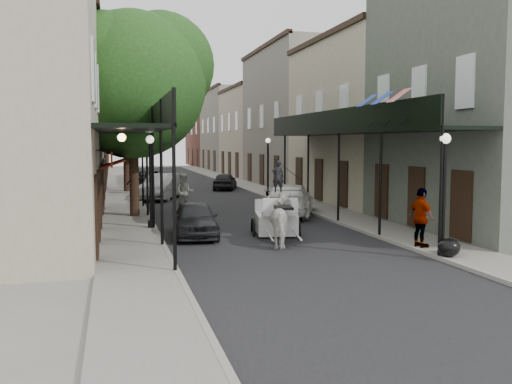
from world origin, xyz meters
TOP-DOWN VIEW (x-y plane):
  - ground at (0.00, 0.00)m, footprint 140.00×140.00m
  - road at (0.00, 20.00)m, footprint 8.00×90.00m
  - sidewalk_left at (-5.00, 20.00)m, footprint 2.20×90.00m
  - sidewalk_right at (5.00, 20.00)m, footprint 2.20×90.00m
  - building_row_left at (-8.60, 30.00)m, footprint 5.00×80.00m
  - building_row_right at (8.60, 30.00)m, footprint 5.00×80.00m
  - gallery_left at (-4.79, 6.98)m, footprint 2.20×18.05m
  - gallery_right at (4.79, 6.98)m, footprint 2.20×18.05m
  - tree_near at (-4.20, 10.18)m, footprint 7.31×6.80m
  - tree_far at (-4.25, 24.18)m, footprint 6.45×6.00m
  - lamppost_right_near at (4.10, -2.00)m, footprint 0.32×0.32m
  - lamppost_left at (-4.10, 6.00)m, footprint 0.32×0.32m
  - lamppost_right_far at (4.10, 18.00)m, footprint 0.32×0.32m
  - horse at (0.09, 1.37)m, footprint 1.27×2.19m
  - carriage at (0.54, 4.05)m, footprint 2.03×2.77m
  - pedestrian_walking at (-2.00, 12.08)m, footprint 1.05×0.87m
  - pedestrian_sidewalk_left at (-4.20, 21.79)m, footprint 1.04×0.63m
  - pedestrian_sidewalk_right at (4.20, -0.58)m, footprint 0.64×1.20m
  - car_left_near at (-2.60, 4.00)m, footprint 1.91×4.08m
  - car_left_mid at (-2.60, 18.58)m, footprint 3.32×5.09m
  - car_left_far at (-2.60, 25.36)m, footprint 3.68×5.81m
  - car_right_near at (2.70, 9.00)m, footprint 4.05×5.79m
  - car_right_far at (2.60, 24.69)m, footprint 2.63×4.08m
  - trash_bags at (4.32, -2.03)m, footprint 0.92×1.07m

SIDE VIEW (x-z plane):
  - ground at x=0.00m, z-range 0.00..0.00m
  - road at x=0.00m, z-range 0.00..0.01m
  - sidewalk_left at x=-5.00m, z-range 0.00..0.12m
  - sidewalk_right at x=5.00m, z-range 0.00..0.12m
  - trash_bags at x=4.32m, z-range 0.10..0.66m
  - car_right_far at x=2.60m, z-range 0.00..1.29m
  - car_left_near at x=-2.60m, z-range 0.00..1.35m
  - car_left_far at x=-2.60m, z-range 0.00..1.50m
  - car_right_near at x=2.70m, z-range 0.00..1.56m
  - car_left_mid at x=-2.60m, z-range 0.00..1.59m
  - horse at x=0.09m, z-range 0.00..1.74m
  - pedestrian_sidewalk_left at x=-4.20m, z-range 0.12..1.68m
  - pedestrian_walking at x=-2.00m, z-range 0.00..1.96m
  - pedestrian_sidewalk_right at x=4.20m, z-range 0.12..2.08m
  - carriage at x=0.54m, z-range -0.33..2.59m
  - lamppost_right_near at x=4.10m, z-range 0.19..3.90m
  - lamppost_left at x=-4.10m, z-range 0.19..3.90m
  - lamppost_right_far at x=4.10m, z-range 0.19..3.90m
  - gallery_left at x=-4.79m, z-range 1.61..6.49m
  - gallery_right at x=4.79m, z-range 1.61..6.49m
  - building_row_left at x=-8.60m, z-range 0.00..10.50m
  - building_row_right at x=8.60m, z-range 0.00..10.50m
  - tree_far at x=-4.25m, z-range 1.53..10.14m
  - tree_near at x=-4.20m, z-range 1.67..11.30m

